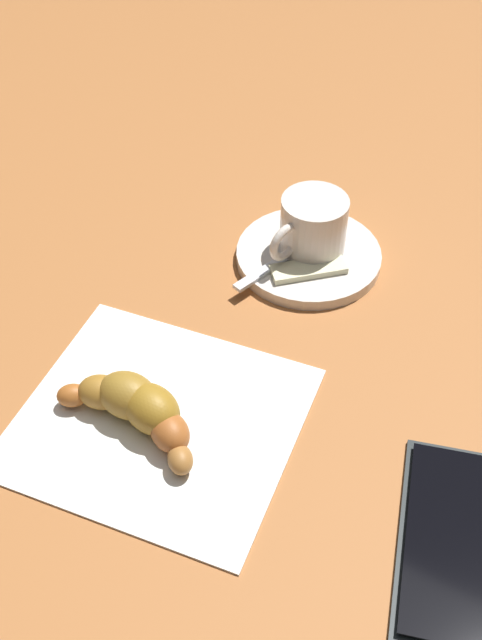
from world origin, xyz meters
TOP-DOWN VIEW (x-y plane):
  - ground_plane at (0.00, 0.00)m, footprint 1.80×1.80m
  - saucer at (0.10, -0.03)m, footprint 0.13×0.13m
  - espresso_cup at (0.11, -0.03)m, footprint 0.08×0.06m
  - teaspoon at (0.11, -0.02)m, footprint 0.13×0.05m
  - sugar_packet at (0.08, -0.04)m, footprint 0.06×0.06m
  - napkin at (-0.11, -0.01)m, footprint 0.21×0.22m
  - croissant at (-0.12, -0.00)m, footprint 0.06×0.13m
  - cell_phone at (-0.10, -0.23)m, footprint 0.16×0.11m

SIDE VIEW (x-z plane):
  - ground_plane at x=0.00m, z-range 0.00..0.00m
  - napkin at x=-0.11m, z-range 0.00..0.00m
  - cell_phone at x=-0.10m, z-range 0.00..0.01m
  - saucer at x=0.10m, z-range 0.00..0.01m
  - teaspoon at x=0.11m, z-range 0.01..0.02m
  - sugar_packet at x=0.08m, z-range 0.01..0.02m
  - croissant at x=-0.12m, z-range 0.00..0.04m
  - espresso_cup at x=0.11m, z-range 0.01..0.06m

